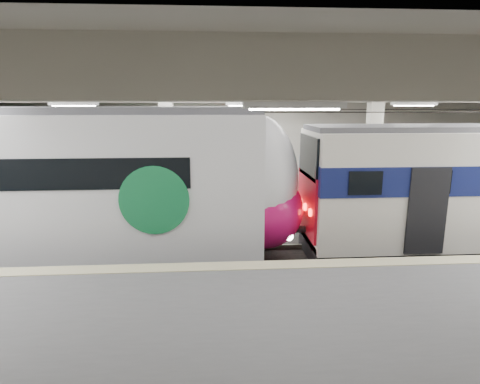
{
  "coord_description": "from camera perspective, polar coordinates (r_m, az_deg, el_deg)",
  "views": [
    {
      "loc": [
        -1.28,
        -12.36,
        4.98
      ],
      "look_at": [
        -0.37,
        1.0,
        2.0
      ],
      "focal_mm": 30.0,
      "sensor_mm": 36.0,
      "label": 1
    }
  ],
  "objects": [
    {
      "name": "modern_emu",
      "position": [
        13.28,
        -21.94,
        0.38
      ],
      "size": [
        15.31,
        3.16,
        4.86
      ],
      "color": "white",
      "rests_on": "ground"
    },
    {
      "name": "station_hall",
      "position": [
        10.84,
        2.99,
        3.31
      ],
      "size": [
        36.0,
        24.0,
        5.75
      ],
      "color": "black",
      "rests_on": "ground"
    },
    {
      "name": "far_train",
      "position": [
        19.27,
        -24.29,
        3.4
      ],
      "size": [
        13.96,
        3.5,
        4.42
      ],
      "rotation": [
        0.0,
        0.0,
        0.05
      ],
      "color": "white",
      "rests_on": "ground"
    }
  ]
}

